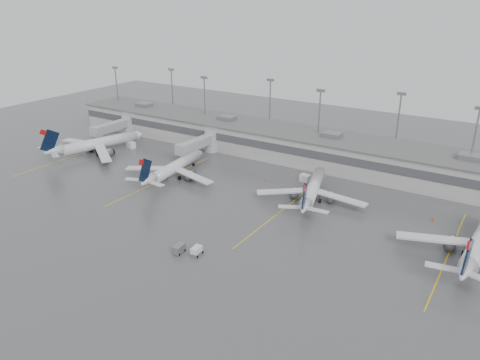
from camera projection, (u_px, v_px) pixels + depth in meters
The scene contains 20 objects.
ground at pixel (149, 234), 94.27m from camera, with size 260.00×260.00×0.00m, color #4D4D50.
terminal at pixel (283, 142), 138.16m from camera, with size 152.00×17.00×9.45m.
light_masts at pixel (293, 112), 139.76m from camera, with size 142.40×8.00×20.60m.
jet_bridge_left at pixel (119, 126), 156.31m from camera, with size 4.00×17.20×7.00m.
jet_bridge_right at pixel (203, 143), 138.87m from camera, with size 4.00×17.20×7.00m.
stand_markings at pixel (217, 194), 113.07m from camera, with size 105.25×40.00×0.01m.
jet_far_left at pixel (96, 144), 139.93m from camera, with size 27.99×31.83×10.56m.
jet_mid_left at pixel (173, 167), 121.74m from camera, with size 25.90×29.19×9.46m.
jet_mid_right at pixel (313, 189), 108.27m from camera, with size 24.79×28.17×9.31m.
jet_far_right at pixel (480, 243), 84.36m from camera, with size 28.47×31.97×10.34m.
baggage_tug at pixel (197, 252), 86.48m from camera, with size 1.85×2.67×1.64m.
baggage_cart at pixel (179, 249), 87.05m from camera, with size 1.67×2.67×1.64m.
gse_uld_a at pixel (131, 145), 146.55m from camera, with size 2.70×1.80×1.91m, color white.
gse_uld_b at pixel (183, 160), 133.49m from camera, with size 2.22×1.48×1.58m, color white.
gse_uld_c at pixel (305, 178), 120.20m from camera, with size 2.64×1.76×1.87m, color white.
gse_loader at pixel (191, 149), 142.12m from camera, with size 2.01×3.21×2.01m, color slate.
cone_a at pixel (125, 146), 147.22m from camera, with size 0.48×0.48×0.77m, color #DE4404.
cone_b at pixel (178, 156), 138.46m from camera, with size 0.45×0.45×0.71m, color #DE4404.
cone_c at pixel (265, 181), 120.16m from camera, with size 0.39×0.39×0.62m, color #DE4404.
cone_d at pixel (433, 219), 99.38m from camera, with size 0.50×0.50×0.80m, color #DE4404.
Camera 1 is at (60.28, -60.62, 45.08)m, focal length 35.00 mm.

